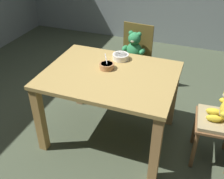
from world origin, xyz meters
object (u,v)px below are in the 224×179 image
object	(u,v)px
porridge_bowl_white_far_center	(120,57)
porridge_bowl_terracotta_center	(107,66)
dining_table	(110,85)
teddy_chair_far_center	(134,53)

from	to	relation	value
porridge_bowl_white_far_center	porridge_bowl_terracotta_center	distance (m)	0.23
porridge_bowl_terracotta_center	porridge_bowl_white_far_center	bearing A→B (deg)	75.70
dining_table	teddy_chair_far_center	world-z (taller)	teddy_chair_far_center
teddy_chair_far_center	porridge_bowl_terracotta_center	size ratio (longest dim) A/B	6.33
porridge_bowl_white_far_center	porridge_bowl_terracotta_center	size ratio (longest dim) A/B	1.18
porridge_bowl_white_far_center	porridge_bowl_terracotta_center	xyz separation A→B (m)	(-0.06, -0.22, -0.00)
dining_table	teddy_chair_far_center	distance (m)	0.89
teddy_chair_far_center	porridge_bowl_terracotta_center	xyz separation A→B (m)	(-0.03, -0.82, 0.23)
dining_table	porridge_bowl_white_far_center	bearing A→B (deg)	90.49
dining_table	porridge_bowl_white_far_center	size ratio (longest dim) A/B	7.47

